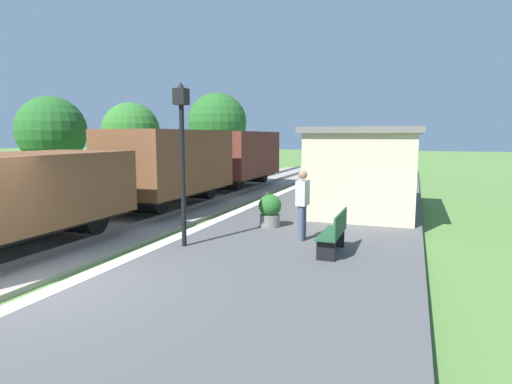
{
  "coord_description": "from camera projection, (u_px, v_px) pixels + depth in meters",
  "views": [
    {
      "loc": [
        5.9,
        -5.29,
        2.77
      ],
      "look_at": [
        1.3,
        7.26,
        1.03
      ],
      "focal_mm": 30.27,
      "sensor_mm": 36.0,
      "label": 1
    }
  ],
  "objects": [
    {
      "name": "tree_field_distant",
      "position": [
        217.0,
        122.0,
        31.23
      ],
      "size": [
        4.25,
        4.25,
        5.87
      ],
      "color": "#4C3823",
      "rests_on": "ground"
    },
    {
      "name": "platform_slab",
      "position": [
        206.0,
        321.0,
        6.19
      ],
      "size": [
        6.0,
        60.0,
        0.25
      ],
      "primitive_type": "cube",
      "color": "#4C4C4F",
      "rests_on": "ground"
    },
    {
      "name": "tree_field_left",
      "position": [
        131.0,
        131.0,
        24.13
      ],
      "size": [
        3.2,
        3.2,
        4.63
      ],
      "color": "#4C3823",
      "rests_on": "ground"
    },
    {
      "name": "freight_train",
      "position": [
        178.0,
        167.0,
        16.13
      ],
      "size": [
        2.5,
        19.4,
        2.72
      ],
      "color": "brown",
      "rests_on": "rail_near"
    },
    {
      "name": "bench_near_hut",
      "position": [
        335.0,
        232.0,
        9.24
      ],
      "size": [
        0.42,
        1.5,
        0.91
      ],
      "color": "#1E4C2D",
      "rests_on": "platform_slab"
    },
    {
      "name": "potted_planter",
      "position": [
        270.0,
        210.0,
        12.01
      ],
      "size": [
        0.64,
        0.64,
        0.92
      ],
      "color": "slate",
      "rests_on": "platform_slab"
    },
    {
      "name": "person_waiting",
      "position": [
        302.0,
        202.0,
        10.39
      ],
      "size": [
        0.27,
        0.4,
        1.71
      ],
      "rotation": [
        0.0,
        0.0,
        3.05
      ],
      "color": "#474C66",
      "rests_on": "platform_slab"
    },
    {
      "name": "platform_edge_stripe",
      "position": [
        54.0,
        289.0,
        7.13
      ],
      "size": [
        0.36,
        60.0,
        0.01
      ],
      "primitive_type": "cube",
      "color": "silver",
      "rests_on": "platform_slab"
    },
    {
      "name": "station_hut",
      "position": [
        367.0,
        169.0,
        14.71
      ],
      "size": [
        3.5,
        5.8,
        2.78
      ],
      "color": "beige",
      "rests_on": "platform_slab"
    },
    {
      "name": "lamp_post_near",
      "position": [
        182.0,
        134.0,
        9.63
      ],
      "size": [
        0.28,
        0.28,
        3.7
      ],
      "color": "black",
      "rests_on": "platform_slab"
    },
    {
      "name": "ground_plane",
      "position": [
        37.0,
        301.0,
        7.3
      ],
      "size": [
        160.0,
        160.0,
        0.0
      ],
      "primitive_type": "plane",
      "color": "#517A38"
    },
    {
      "name": "tree_trackside_far",
      "position": [
        51.0,
        131.0,
        18.86
      ],
      "size": [
        2.99,
        2.99,
        4.49
      ],
      "color": "#4C3823",
      "rests_on": "ground"
    }
  ]
}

